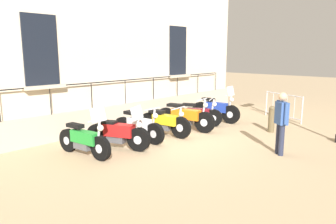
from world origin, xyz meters
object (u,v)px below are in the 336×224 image
Objects in this scene: motorcycle_green at (84,140)px; motorcycle_maroon at (197,115)px; motorcycle_blue at (216,110)px; motorcycle_yellow at (165,122)px; bollard at (272,119)px; motorcycle_orange at (185,117)px; crowd_barrier at (283,106)px; motorcycle_white at (139,127)px; motorcycle_red at (118,134)px; pedestrian_standing at (281,120)px.

motorcycle_green is 1.07× the size of motorcycle_maroon.
motorcycle_blue reaches higher than motorcycle_green.
motorcycle_blue is (-0.03, 2.93, 0.01)m from motorcycle_yellow.
bollard is (2.34, 2.79, 0.03)m from motorcycle_yellow.
motorcycle_orange is 0.90m from motorcycle_maroon.
motorcycle_white is at bearing -107.54° from crowd_barrier.
motorcycle_blue is (-0.03, 1.92, -0.02)m from motorcycle_orange.
motorcycle_red reaches higher than motorcycle_yellow.
motorcycle_orange is (-0.03, 2.94, 0.03)m from motorcycle_red.
motorcycle_red is 4.86m from motorcycle_blue.
motorcycle_green is 1.02m from motorcycle_red.
pedestrian_standing is at bearing -67.66° from crowd_barrier.
motorcycle_orange reaches higher than motorcycle_white.
motorcycle_yellow is 1.01m from motorcycle_orange.
motorcycle_blue is 2.81m from crowd_barrier.
motorcycle_blue reaches higher than motorcycle_orange.
motorcycle_yellow is at bearing 87.95° from motorcycle_green.
crowd_barrier is at bearing 112.34° from pedestrian_standing.
pedestrian_standing is at bearing -5.74° from motorcycle_orange.
crowd_barrier is at bearing 66.87° from motorcycle_orange.
motorcycle_green reaches higher than motorcycle_yellow.
bollard is at bearing 119.99° from pedestrian_standing.
motorcycle_green is 2.94m from motorcycle_yellow.
motorcycle_orange is 1.08× the size of motorcycle_blue.
motorcycle_orange is at bearing -80.56° from motorcycle_maroon.
motorcycle_red reaches higher than motorcycle_orange.
pedestrian_standing reaches higher than motorcycle_blue.
motorcycle_maroon is (-0.15, 0.88, -0.07)m from motorcycle_orange.
motorcycle_white is 4.13m from pedestrian_standing.
motorcycle_green is at bearing -90.76° from motorcycle_blue.
motorcycle_yellow is 2.14× the size of bollard.
crowd_barrier is (1.78, 2.17, 0.12)m from motorcycle_blue.
motorcycle_yellow is at bearing -130.02° from bollard.
motorcycle_maroon is 0.86× the size of motorcycle_blue.
motorcycle_red is at bearing -77.44° from motorcycle_white.
motorcycle_red is at bearing 81.94° from motorcycle_green.
motorcycle_red is 1.06× the size of motorcycle_maroon.
motorcycle_red is 7.24m from crowd_barrier.
motorcycle_green is 2.09× the size of bollard.
motorcycle_blue is (-0.06, 4.86, 0.02)m from motorcycle_red.
crowd_barrier is (1.75, 4.09, 0.10)m from motorcycle_orange.
pedestrian_standing reaches higher than motorcycle_yellow.
crowd_barrier is at bearing 77.00° from motorcycle_green.
motorcycle_yellow is 3.65m from bollard.
bollard is (2.49, 0.89, 0.06)m from motorcycle_maroon.
motorcycle_orange is (0.11, 3.95, 0.04)m from motorcycle_green.
bollard is at bearing -3.36° from motorcycle_blue.
motorcycle_orange is 1.25× the size of motorcycle_maroon.
motorcycle_orange is at bearing -89.05° from motorcycle_blue.
motorcycle_green is at bearing -88.00° from motorcycle_white.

